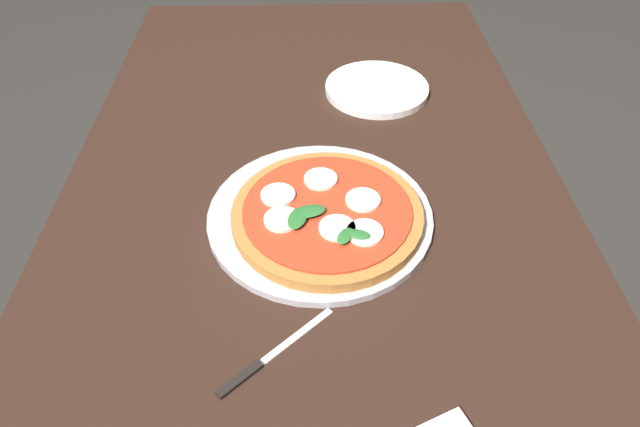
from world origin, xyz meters
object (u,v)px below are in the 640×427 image
(pizza, at_px, (327,214))
(plate_white, at_px, (377,88))
(knife, at_px, (263,361))
(dining_table, at_px, (315,219))
(serving_tray, at_px, (320,215))

(pizza, xyz_separation_m, plate_white, (-0.38, 0.11, -0.02))
(plate_white, relative_size, knife, 1.49)
(dining_table, bearing_deg, knife, -10.97)
(serving_tray, distance_m, pizza, 0.03)
(plate_white, bearing_deg, knife, -17.95)
(pizza, bearing_deg, plate_white, 163.35)
(dining_table, relative_size, plate_white, 6.76)
(dining_table, relative_size, pizza, 4.94)
(plate_white, distance_m, knife, 0.64)
(serving_tray, xyz_separation_m, knife, (0.25, -0.07, -0.00))
(pizza, relative_size, plate_white, 1.37)
(plate_white, bearing_deg, pizza, -16.65)
(serving_tray, height_order, knife, serving_tray)
(dining_table, relative_size, knife, 10.05)
(dining_table, distance_m, pizza, 0.17)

